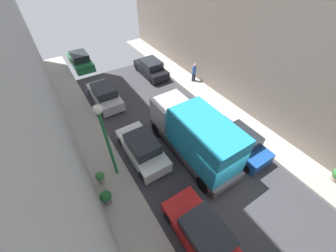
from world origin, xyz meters
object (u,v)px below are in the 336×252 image
parked_car_left_1 (142,148)px  parked_car_right_1 (238,141)px  parked_car_right_2 (151,68)px  parked_car_left_3 (81,61)px  lamp_post (105,133)px  potted_plant_1 (106,197)px  parked_car_left_2 (105,95)px  potted_plant_0 (100,177)px  parked_car_left_0 (203,235)px  pedestrian (194,72)px  delivery_truck (195,135)px

parked_car_left_1 → parked_car_right_1: (5.40, -2.79, 0.00)m
parked_car_right_2 → parked_car_left_3: bearing=135.2°
lamp_post → potted_plant_1: bearing=-127.1°
parked_car_left_2 → parked_car_left_3: same height
parked_car_left_2 → potted_plant_0: bearing=-111.7°
parked_car_left_0 → parked_car_right_1: size_ratio=1.00×
parked_car_left_1 → potted_plant_1: (-2.99, -1.82, -0.06)m
parked_car_left_1 → pedestrian: pedestrian is taller
potted_plant_0 → potted_plant_1: 1.33m
parked_car_left_1 → potted_plant_0: size_ratio=5.20×
parked_car_left_2 → parked_car_right_1: same height
potted_plant_0 → lamp_post: bearing=7.3°
parked_car_right_2 → pedestrian: 4.31m
parked_car_left_1 → potted_plant_1: 3.50m
parked_car_right_1 → lamp_post: size_ratio=0.85×
parked_car_left_3 → pedestrian: size_ratio=2.44×
parked_car_right_2 → parked_car_right_1: bearing=-90.0°
parked_car_left_2 → potted_plant_0: size_ratio=5.20×
parked_car_left_1 → parked_car_right_2: same height
parked_car_left_3 → delivery_truck: (2.70, -15.59, 1.07)m
parked_car_left_1 → parked_car_right_1: size_ratio=1.00×
parked_car_left_0 → parked_car_left_1: 5.85m
parked_car_left_0 → parked_car_left_3: (0.00, 19.81, 0.00)m
parked_car_left_0 → parked_car_left_2: same height
parked_car_right_1 → pedestrian: 8.52m
parked_car_left_1 → potted_plant_1: size_ratio=4.66×
parked_car_left_3 → potted_plant_0: (-2.85, -14.46, -0.10)m
potted_plant_1 → delivery_truck: bearing=1.9°
parked_car_right_2 → potted_plant_0: size_ratio=5.20×
parked_car_left_0 → potted_plant_0: 6.06m
parked_car_right_2 → delivery_truck: bearing=-104.8°
parked_car_left_0 → parked_car_left_1: size_ratio=1.00×
parked_car_right_1 → lamp_post: lamp_post is taller
lamp_post → potted_plant_0: bearing=-172.7°
delivery_truck → potted_plant_1: size_ratio=7.32×
parked_car_right_1 → parked_car_right_2: bearing=90.0°
parked_car_left_0 → potted_plant_0: parked_car_left_0 is taller
potted_plant_1 → parked_car_left_0: bearing=-53.4°
parked_car_right_1 → pedestrian: bearing=71.3°
delivery_truck → lamp_post: 5.05m
parked_car_right_1 → delivery_truck: 3.13m
parked_car_left_3 → potted_plant_1: (-2.99, -15.78, -0.06)m
parked_car_left_0 → pedestrian: pedestrian is taller
parked_car_right_2 → potted_plant_1: (-8.39, -10.41, -0.06)m
delivery_truck → parked_car_left_3: bearing=99.8°
parked_car_right_1 → potted_plant_1: 8.45m
parked_car_right_1 → potted_plant_0: (-8.25, 2.29, -0.10)m
parked_car_left_1 → parked_car_right_1: same height
pedestrian → lamp_post: size_ratio=0.35×
potted_plant_1 → parked_car_left_3: bearing=79.3°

